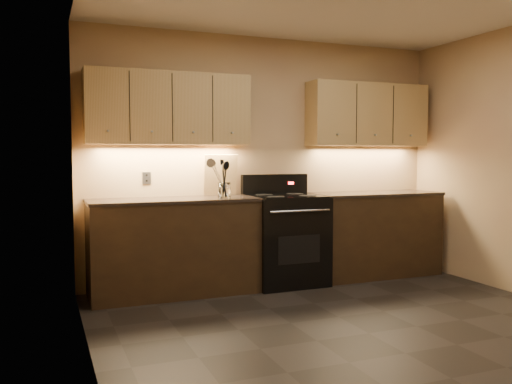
% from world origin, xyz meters
% --- Properties ---
extents(floor, '(4.00, 4.00, 0.00)m').
position_xyz_m(floor, '(0.00, 0.00, 0.00)').
color(floor, black).
rests_on(floor, ground).
extents(wall_back, '(4.00, 0.04, 2.60)m').
position_xyz_m(wall_back, '(0.00, 2.00, 1.30)').
color(wall_back, tan).
rests_on(wall_back, ground).
extents(wall_left, '(0.04, 4.00, 2.60)m').
position_xyz_m(wall_left, '(-2.00, 0.00, 1.30)').
color(wall_left, tan).
rests_on(wall_left, ground).
extents(counter_left, '(1.62, 0.62, 0.93)m').
position_xyz_m(counter_left, '(-1.10, 1.70, 0.47)').
color(counter_left, black).
rests_on(counter_left, ground).
extents(counter_right, '(1.46, 0.62, 0.93)m').
position_xyz_m(counter_right, '(1.18, 1.70, 0.47)').
color(counter_right, black).
rests_on(counter_right, ground).
extents(stove, '(0.76, 0.68, 1.14)m').
position_xyz_m(stove, '(0.08, 1.68, 0.48)').
color(stove, black).
rests_on(stove, ground).
extents(upper_cab_left, '(1.60, 0.30, 0.70)m').
position_xyz_m(upper_cab_left, '(-1.10, 1.85, 1.80)').
color(upper_cab_left, tan).
rests_on(upper_cab_left, wall_back).
extents(upper_cab_right, '(1.44, 0.30, 0.70)m').
position_xyz_m(upper_cab_right, '(1.18, 1.85, 1.80)').
color(upper_cab_right, tan).
rests_on(upper_cab_right, wall_back).
extents(outlet_plate, '(0.08, 0.01, 0.12)m').
position_xyz_m(outlet_plate, '(-1.30, 1.99, 1.12)').
color(outlet_plate, '#B2B5BA').
rests_on(outlet_plate, wall_back).
extents(utensil_crock, '(0.16, 0.16, 0.15)m').
position_xyz_m(utensil_crock, '(-0.62, 1.60, 1.00)').
color(utensil_crock, white).
rests_on(utensil_crock, counter_left).
extents(cutting_board, '(0.36, 0.16, 0.43)m').
position_xyz_m(cutting_board, '(-0.54, 1.94, 1.14)').
color(cutting_board, tan).
rests_on(cutting_board, counter_left).
extents(wooden_spoon, '(0.11, 0.11, 0.33)m').
position_xyz_m(wooden_spoon, '(-0.64, 1.59, 1.11)').
color(wooden_spoon, tan).
rests_on(wooden_spoon, utensil_crock).
extents(black_spoon, '(0.06, 0.18, 0.35)m').
position_xyz_m(black_spoon, '(-0.63, 1.61, 1.12)').
color(black_spoon, black).
rests_on(black_spoon, utensil_crock).
extents(black_turner, '(0.11, 0.19, 0.39)m').
position_xyz_m(black_turner, '(-0.61, 1.57, 1.13)').
color(black_turner, black).
rests_on(black_turner, utensil_crock).
extents(steel_spatula, '(0.25, 0.12, 0.40)m').
position_xyz_m(steel_spatula, '(-0.58, 1.61, 1.14)').
color(steel_spatula, silver).
rests_on(steel_spatula, utensil_crock).
extents(steel_skimmer, '(0.26, 0.10, 0.39)m').
position_xyz_m(steel_skimmer, '(-0.59, 1.59, 1.14)').
color(steel_skimmer, silver).
rests_on(steel_skimmer, utensil_crock).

